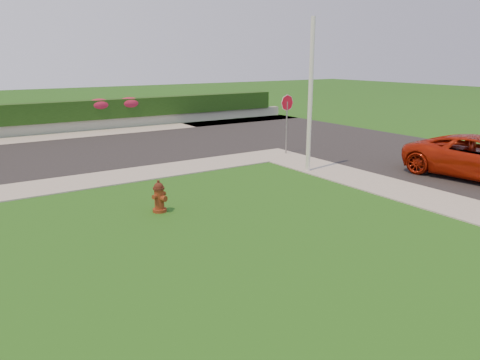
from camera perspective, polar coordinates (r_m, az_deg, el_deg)
ground at (r=9.32m, az=3.45°, el=-11.41°), size 120.00×120.00×0.00m
street_right at (r=20.52m, az=24.14°, el=2.00°), size 8.00×32.00×0.04m
curb_corner at (r=20.18m, az=4.16°, el=3.08°), size 2.00×2.00×0.04m
sidewalk_beyond at (r=26.31m, az=-24.12°, el=4.57°), size 34.00×2.00×0.04m
retaining_wall at (r=27.73m, az=-24.71°, el=5.56°), size 34.00×0.40×0.60m
hedge at (r=27.73m, az=-24.93°, el=7.32°), size 32.00×0.90×1.10m
fire_hydrant at (r=12.89m, az=-9.81°, el=-2.05°), size 0.46×0.44×0.89m
utility_pole at (r=17.02m, az=8.57°, el=9.97°), size 0.16×0.16×5.45m
stop_sign at (r=20.17m, az=5.75°, el=8.47°), size 0.70×0.09×2.57m
flower_clump_e at (r=28.48m, az=-16.79°, el=8.78°), size 1.40×0.90×0.70m
flower_clump_f at (r=29.05m, az=-13.36°, el=9.10°), size 1.43×0.92×0.71m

